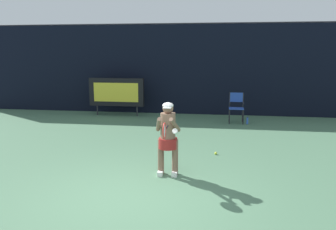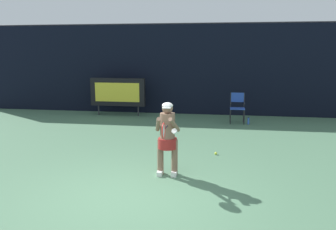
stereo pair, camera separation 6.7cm
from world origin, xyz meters
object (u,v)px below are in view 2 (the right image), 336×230
Objects in this scene: tennis_player at (167,135)px; tennis_ball_loose at (216,153)px; tennis_racket at (164,130)px; umpire_chair at (237,106)px; scoreboard at (118,92)px; water_bottle at (248,121)px.

tennis_player reaches higher than tennis_ball_loose.
tennis_ball_loose is at bearing 53.36° from tennis_racket.
umpire_chair is at bearing 73.70° from tennis_player.
tennis_player is 2.03m from tennis_ball_loose.
umpire_chair is (4.66, -0.72, -0.33)m from scoreboard.
scoreboard is 1.43× the size of tennis_player.
tennis_racket is 8.85× the size of tennis_ball_loose.
scoreboard reaches higher than tennis_racket.
water_bottle is at bearing 74.66° from tennis_ball_loose.
scoreboard is 6.29m from tennis_ball_loose.
water_bottle is 4.00m from tennis_ball_loose.
tennis_racket is (-1.63, -6.22, 0.47)m from umpire_chair.
water_bottle is at bearing -10.27° from scoreboard.
tennis_racket reaches higher than umpire_chair.
tennis_racket is 2.59m from tennis_ball_loose.
tennis_racket is at bearing -104.65° from umpire_chair.
scoreboard is 3.65× the size of tennis_racket.
tennis_player is at bearing -64.66° from scoreboard.
tennis_racket reaches higher than tennis_ball_loose.
tennis_racket is at bearing -113.94° from tennis_ball_loose.
umpire_chair reaches higher than water_bottle.
tennis_racket is at bearing -66.40° from scoreboard.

